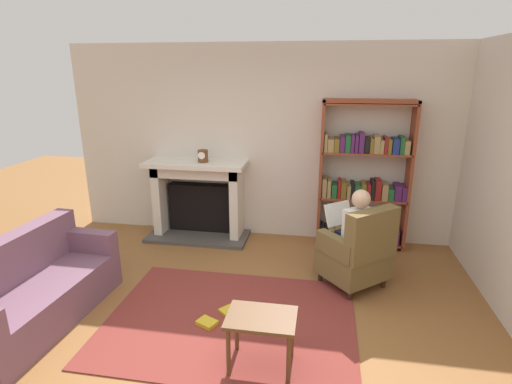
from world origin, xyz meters
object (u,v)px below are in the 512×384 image
armchair_reading (358,252)px  side_table (261,324)px  fireplace (199,196)px  seated_reader (352,232)px  bookshelf (363,180)px  mantel_clock (203,156)px  sofa_floral (33,291)px

armchair_reading → side_table: (-0.85, -1.42, -0.03)m
side_table → fireplace: bearing=117.2°
seated_reader → side_table: bearing=22.1°
fireplace → seated_reader: bearing=-26.5°
bookshelf → side_table: (-0.97, -2.59, -0.54)m
fireplace → bookshelf: (2.29, 0.03, 0.34)m
mantel_clock → sofa_floral: bearing=-115.4°
bookshelf → seated_reader: size_ratio=1.75×
seated_reader → armchair_reading: bearing=90.0°
bookshelf → armchair_reading: bearing=-95.6°
sofa_floral → side_table: bearing=-93.1°
bookshelf → seated_reader: bearing=-100.1°
bookshelf → side_table: bookshelf is taller
sofa_floral → bookshelf: bearing=-50.7°
seated_reader → sofa_floral: (-3.03, -1.26, -0.30)m
fireplace → seated_reader: seated_reader is taller
bookshelf → seated_reader: bookshelf is taller
mantel_clock → fireplace: bearing=138.6°
bookshelf → sofa_floral: (-3.22, -2.34, -0.62)m
side_table → armchair_reading: bearing=59.1°
bookshelf → sofa_floral: size_ratio=1.15×
fireplace → armchair_reading: (2.17, -1.13, -0.17)m
armchair_reading → mantel_clock: bearing=-67.4°
sofa_floral → side_table: size_ratio=3.10×
mantel_clock → sofa_floral: 2.60m
mantel_clock → seated_reader: (1.98, -0.94, -0.59)m
armchair_reading → side_table: bearing=18.3°
fireplace → bookshelf: size_ratio=0.73×
fireplace → sofa_floral: bearing=-112.0°
side_table → mantel_clock: bearing=116.1°
seated_reader → mantel_clock: bearing=-66.2°
seated_reader → sofa_floral: bearing=-18.0°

